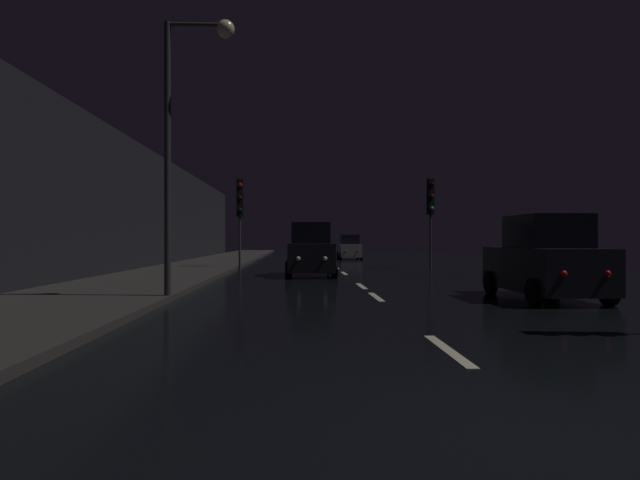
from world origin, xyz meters
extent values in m
cube|color=black|center=(0.00, 24.50, -0.01)|extent=(27.01, 84.00, 0.02)
cube|color=#33302D|center=(-7.30, 24.50, 0.07)|extent=(4.40, 84.00, 0.15)
cube|color=black|center=(-9.90, 21.00, 3.03)|extent=(0.80, 63.00, 6.05)
cube|color=beige|center=(0.00, 3.00, 0.01)|extent=(0.16, 2.20, 0.01)
cube|color=beige|center=(0.00, 9.96, 0.01)|extent=(0.16, 2.20, 0.01)
cube|color=beige|center=(0.00, 13.30, 0.01)|extent=(0.16, 2.20, 0.01)
cube|color=beige|center=(0.00, 20.03, 0.01)|extent=(0.16, 2.20, 0.01)
cube|color=beige|center=(0.00, 24.70, 0.01)|extent=(0.16, 2.20, 0.01)
cylinder|color=#38383A|center=(-5.00, 23.81, 1.33)|extent=(0.12, 0.12, 2.67)
cube|color=black|center=(-5.00, 23.81, 3.62)|extent=(0.37, 0.40, 1.90)
sphere|color=red|center=(-4.96, 23.63, 4.25)|extent=(0.22, 0.22, 0.22)
sphere|color=black|center=(-4.96, 23.63, 3.62)|extent=(0.22, 0.22, 0.22)
sphere|color=black|center=(-4.96, 23.63, 2.98)|extent=(0.22, 0.22, 0.22)
cylinder|color=#38383A|center=(5.00, 24.77, 1.42)|extent=(0.12, 0.12, 2.84)
cube|color=black|center=(5.00, 24.77, 3.79)|extent=(0.36, 0.39, 1.90)
sphere|color=black|center=(5.03, 24.60, 4.42)|extent=(0.22, 0.22, 0.22)
sphere|color=black|center=(5.03, 24.60, 3.79)|extent=(0.22, 0.22, 0.22)
sphere|color=#19D84C|center=(5.03, 24.60, 3.15)|extent=(0.22, 0.22, 0.22)
cylinder|color=#2D2D30|center=(-5.20, 9.13, 3.39)|extent=(0.16, 0.16, 6.79)
cylinder|color=#2D2D30|center=(-4.50, 9.13, 6.74)|extent=(1.40, 0.10, 0.10)
sphere|color=beige|center=(-3.80, 9.13, 6.64)|extent=(0.44, 0.44, 0.44)
cube|color=black|center=(-1.53, 18.50, 0.79)|extent=(1.83, 4.27, 1.12)
cube|color=black|center=(-1.53, 18.66, 1.77)|extent=(1.56, 2.14, 0.85)
cylinder|color=black|center=(-0.63, 17.01, 0.33)|extent=(0.22, 0.65, 0.65)
cylinder|color=black|center=(-2.42, 17.01, 0.33)|extent=(0.22, 0.65, 0.65)
cylinder|color=black|center=(-0.63, 20.00, 0.33)|extent=(0.22, 0.65, 0.65)
cylinder|color=black|center=(-2.42, 20.00, 0.33)|extent=(0.22, 0.65, 0.65)
sphere|color=white|center=(-1.02, 16.41, 0.79)|extent=(0.18, 0.18, 0.18)
sphere|color=white|center=(-2.03, 16.41, 0.79)|extent=(0.18, 0.18, 0.18)
sphere|color=red|center=(-1.02, 20.60, 0.79)|extent=(0.18, 0.18, 0.18)
sphere|color=red|center=(-2.03, 20.60, 0.79)|extent=(0.18, 0.18, 0.18)
cube|color=black|center=(4.20, 9.38, 0.76)|extent=(1.76, 4.12, 1.08)
cube|color=black|center=(4.20, 9.23, 1.71)|extent=(1.50, 2.06, 0.82)
cylinder|color=black|center=(3.34, 10.82, 0.31)|extent=(0.22, 0.63, 0.63)
cylinder|color=black|center=(5.07, 10.82, 0.31)|extent=(0.22, 0.63, 0.63)
cylinder|color=black|center=(3.34, 7.94, 0.31)|extent=(0.22, 0.63, 0.63)
cylinder|color=black|center=(5.07, 7.94, 0.31)|extent=(0.22, 0.63, 0.63)
sphere|color=slate|center=(3.72, 11.40, 0.76)|extent=(0.18, 0.18, 0.18)
sphere|color=slate|center=(4.69, 11.40, 0.76)|extent=(0.18, 0.18, 0.18)
sphere|color=red|center=(3.72, 7.36, 0.76)|extent=(0.18, 0.18, 0.18)
sphere|color=red|center=(4.69, 7.36, 0.76)|extent=(0.18, 0.18, 0.18)
cube|color=silver|center=(1.82, 37.22, 0.67)|extent=(1.55, 3.61, 0.95)
cube|color=black|center=(1.82, 37.09, 1.50)|extent=(1.32, 1.81, 0.72)
cylinder|color=black|center=(1.06, 38.48, 0.28)|extent=(0.19, 0.55, 0.55)
cylinder|color=black|center=(2.58, 38.48, 0.28)|extent=(0.19, 0.55, 0.55)
cylinder|color=black|center=(1.06, 35.95, 0.28)|extent=(0.19, 0.55, 0.55)
cylinder|color=black|center=(2.58, 35.95, 0.28)|extent=(0.19, 0.55, 0.55)
sphere|color=slate|center=(1.39, 38.99, 0.67)|extent=(0.15, 0.15, 0.15)
sphere|color=slate|center=(2.24, 38.99, 0.67)|extent=(0.15, 0.15, 0.15)
sphere|color=red|center=(1.39, 35.45, 0.67)|extent=(0.15, 0.15, 0.15)
sphere|color=red|center=(2.24, 35.45, 0.67)|extent=(0.15, 0.15, 0.15)
camera|label=1|loc=(-2.03, -4.44, 1.51)|focal=31.13mm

